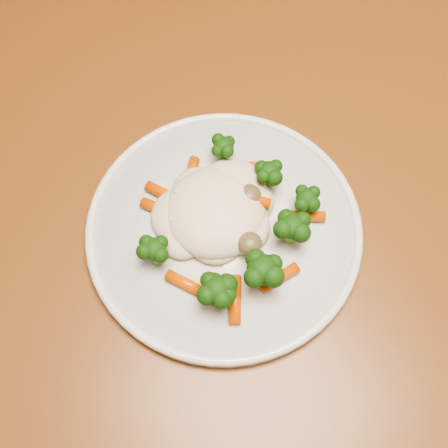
% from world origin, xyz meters
% --- Properties ---
extents(dining_table, '(1.27, 0.88, 0.75)m').
position_xyz_m(dining_table, '(0.32, -0.20, 0.65)').
color(dining_table, brown).
rests_on(dining_table, ground).
extents(plate, '(0.29, 0.29, 0.01)m').
position_xyz_m(plate, '(0.22, -0.28, 0.76)').
color(plate, silver).
rests_on(plate, dining_table).
extents(meal, '(0.20, 0.19, 0.05)m').
position_xyz_m(meal, '(0.22, -0.28, 0.78)').
color(meal, beige).
rests_on(meal, plate).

